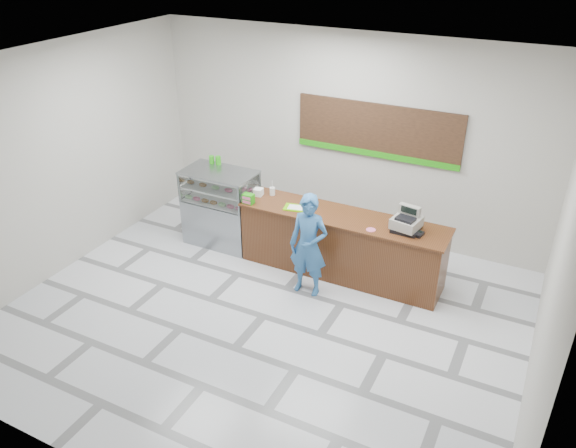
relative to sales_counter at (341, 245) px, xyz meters
The scene contains 16 objects.
floor 1.72m from the sales_counter, 109.54° to the right, with size 7.00×7.00×0.00m, color silver.
back_wall 1.98m from the sales_counter, 110.77° to the left, with size 7.00×7.00×0.00m, color #B9B5AA.
ceiling 3.41m from the sales_counter, 109.54° to the right, with size 7.00×7.00×0.00m, color silver.
sales_counter is the anchor object (origin of this frame).
display_case 2.23m from the sales_counter, behind, with size 1.22×0.72×1.33m.
menu_board 2.00m from the sales_counter, 90.00° to the left, with size 2.80×0.06×0.90m.
cash_register 1.18m from the sales_counter, ahead, with size 0.43×0.45×0.35m.
card_terminal 1.32m from the sales_counter, ahead, with size 0.08×0.17×0.04m, color black.
serving_tray 0.93m from the sales_counter, behind, with size 0.37×0.30×0.02m.
napkin_box 1.61m from the sales_counter, behind, with size 0.14×0.14×0.12m, color white.
straw_cup 1.44m from the sales_counter, behind, with size 0.09×0.09×0.13m, color silver.
promo_box 1.64m from the sales_counter, 169.80° to the right, with size 0.18×0.12×0.16m, color #229911.
donut_decal 0.78m from the sales_counter, 23.44° to the right, with size 0.14×0.14×0.00m, color #DB5C87.
green_cup_left 2.68m from the sales_counter, behind, with size 0.09×0.09×0.13m, color #229911.
green_cup_right 2.57m from the sales_counter, behind, with size 0.09×0.09×0.14m, color #229911.
customer 0.78m from the sales_counter, 110.10° to the right, with size 0.58×0.38×1.60m, color #2F659F.
Camera 1 is at (3.21, -5.58, 4.97)m, focal length 35.00 mm.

